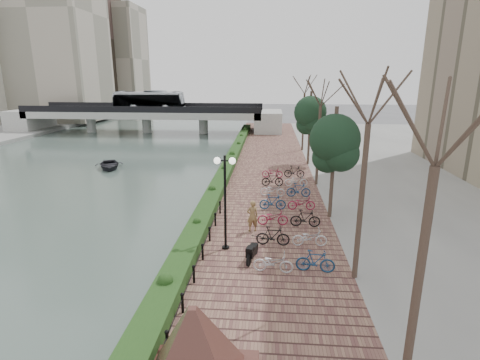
# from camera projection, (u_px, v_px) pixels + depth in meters

# --- Properties ---
(ground) EXTENTS (220.00, 220.00, 0.00)m
(ground) POSITION_uv_depth(u_px,v_px,m) (154.00, 306.00, 14.50)
(ground) COLOR #59595B
(ground) RESTS_ON ground
(river_water) EXTENTS (30.00, 130.00, 0.02)m
(river_water) POSITION_uv_depth(u_px,v_px,m) (87.00, 160.00, 39.68)
(river_water) COLOR #42534E
(river_water) RESTS_ON ground
(promenade) EXTENTS (8.00, 75.00, 0.50)m
(promenade) POSITION_uv_depth(u_px,v_px,m) (265.00, 181.00, 30.92)
(promenade) COLOR brown
(promenade) RESTS_ON ground
(inland_pavement) EXTENTS (24.00, 75.00, 0.50)m
(inland_pavement) POSITION_uv_depth(u_px,v_px,m) (467.00, 185.00, 29.67)
(inland_pavement) COLOR gray
(inland_pavement) RESTS_ON ground
(hedge) EXTENTS (1.10, 56.00, 0.60)m
(hedge) POSITION_uv_depth(u_px,v_px,m) (228.00, 167.00, 33.44)
(hedge) COLOR #1C3D16
(hedge) RESTS_ON promenade
(chain_fence) EXTENTS (0.10, 14.10, 0.70)m
(chain_fence) POSITION_uv_depth(u_px,v_px,m) (199.00, 263.00, 16.08)
(chain_fence) COLOR black
(chain_fence) RESTS_ON promenade
(granite_monument) EXTENTS (5.09, 5.09, 2.66)m
(granite_monument) POSITION_uv_depth(u_px,v_px,m) (194.00, 353.00, 9.46)
(granite_monument) COLOR #441D1F
(granite_monument) RESTS_ON promenade
(lamppost) EXTENTS (1.02, 0.32, 4.63)m
(lamppost) POSITION_uv_depth(u_px,v_px,m) (225.00, 182.00, 17.35)
(lamppost) COLOR black
(lamppost) RESTS_ON promenade
(motorcycle) EXTENTS (0.78, 1.56, 0.94)m
(motorcycle) POSITION_uv_depth(u_px,v_px,m) (252.00, 250.00, 16.99)
(motorcycle) COLOR black
(motorcycle) RESTS_ON promenade
(pedestrian) EXTENTS (0.73, 0.60, 1.73)m
(pedestrian) POSITION_uv_depth(u_px,v_px,m) (252.00, 216.00, 20.07)
(pedestrian) COLOR olive
(pedestrian) RESTS_ON promenade
(bicycle_parking) EXTENTS (2.40, 17.32, 1.00)m
(bicycle_parking) POSITION_uv_depth(u_px,v_px,m) (287.00, 203.00, 23.40)
(bicycle_parking) COLOR silver
(bicycle_parking) RESTS_ON promenade
(street_trees) EXTENTS (3.20, 37.12, 6.80)m
(street_trees) POSITION_uv_depth(u_px,v_px,m) (324.00, 152.00, 25.06)
(street_trees) COLOR #31231D
(street_trees) RESTS_ON promenade
(bridge) EXTENTS (36.00, 10.77, 6.50)m
(bridge) POSITION_uv_depth(u_px,v_px,m) (147.00, 111.00, 57.97)
(bridge) COLOR #A0A09B
(bridge) RESTS_ON ground
(boat) EXTENTS (3.94, 4.48, 0.77)m
(boat) POSITION_uv_depth(u_px,v_px,m) (109.00, 165.00, 35.86)
(boat) COLOR #232328
(boat) RESTS_ON river_water
(far_buildings) EXTENTS (35.00, 38.00, 38.00)m
(far_buildings) POSITION_uv_depth(u_px,v_px,m) (48.00, 38.00, 76.74)
(far_buildings) COLOR #A69C8B
(far_buildings) RESTS_ON far_bank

